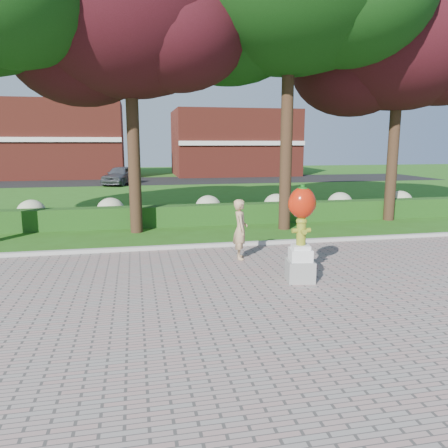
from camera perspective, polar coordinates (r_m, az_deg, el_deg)
name	(u,v)px	position (r m, az deg, el deg)	size (l,w,h in m)	color
ground	(222,277)	(10.68, -0.20, -6.99)	(100.00, 100.00, 0.00)	#285816
walkway	(273,353)	(7.07, 6.47, -16.39)	(40.00, 14.00, 0.04)	gray
curb	(203,246)	(13.51, -2.72, -2.92)	(40.00, 0.18, 0.15)	#ADADA5
lawn_hedge	(188,215)	(17.33, -4.77, 1.15)	(24.00, 0.70, 0.80)	#163F12
hydrangea_row	(198,207)	(18.36, -3.38, 2.17)	(20.10, 1.10, 0.99)	#A3A67E
street	(158,181)	(38.17, -8.56, 5.61)	(50.00, 8.00, 0.02)	black
building_left	(46,140)	(44.71, -22.24, 10.14)	(14.00, 8.00, 7.00)	maroon
building_right	(234,143)	(45.11, 1.27, 10.52)	(12.00, 8.00, 6.40)	maroon
tree_mid_left	(126,20)	(16.58, -12.71, 24.56)	(8.25, 7.04, 10.69)	black
tree_far_right	(397,47)	(19.92, 21.65, 20.69)	(7.88, 6.72, 10.21)	black
hydrant_sculpture	(301,231)	(10.15, 10.06, -0.88)	(0.70, 0.70, 2.26)	gray
woman	(240,229)	(12.04, 2.15, -0.69)	(0.61, 0.40, 1.67)	tan
parked_car	(121,175)	(35.09, -13.35, 6.23)	(1.72, 4.27, 1.46)	#47494F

